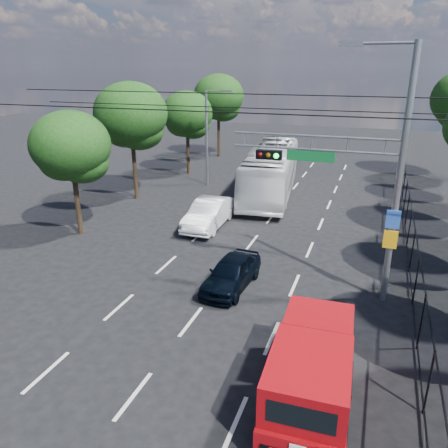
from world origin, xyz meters
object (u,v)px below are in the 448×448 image
at_px(navy_hatchback, 231,273).
at_px(signal_mast, 365,167).
at_px(red_pickup, 312,365).
at_px(white_bus, 271,171).
at_px(white_van, 209,213).

bearing_deg(navy_hatchback, signal_mast, 15.83).
bearing_deg(red_pickup, white_bus, 106.92).
height_order(signal_mast, white_van, signal_mast).
xyz_separation_m(white_bus, white_van, (-1.70, -7.74, -0.93)).
relative_size(signal_mast, white_bus, 0.77).
relative_size(red_pickup, navy_hatchback, 1.45).
relative_size(signal_mast, navy_hatchback, 2.46).
distance_m(white_bus, white_van, 7.98).
bearing_deg(white_bus, white_van, -109.49).
height_order(white_bus, white_van, white_bus).
xyz_separation_m(signal_mast, white_van, (-8.28, 5.44, -4.45)).
relative_size(navy_hatchback, white_bus, 0.31).
height_order(signal_mast, white_bus, signal_mast).
distance_m(red_pickup, white_bus, 20.50).
xyz_separation_m(red_pickup, white_bus, (-5.96, 19.61, 0.62)).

